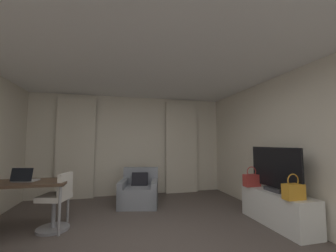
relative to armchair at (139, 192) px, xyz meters
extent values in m
cube|color=beige|center=(-0.12, 0.97, 1.03)|extent=(5.12, 0.06, 2.60)
cube|color=beige|center=(2.41, -2.06, 1.03)|extent=(0.06, 6.12, 2.60)
cube|color=white|center=(-0.12, -2.06, 2.36)|extent=(5.12, 6.12, 0.06)
cube|color=beige|center=(-1.49, 0.84, 0.98)|extent=(0.90, 0.06, 2.50)
cube|color=beige|center=(1.26, 0.84, 0.98)|extent=(0.90, 0.06, 2.50)
cube|color=gray|center=(-0.01, -0.04, -0.06)|extent=(0.97, 0.99, 0.40)
cube|color=gray|center=(0.07, 0.30, 0.33)|extent=(0.82, 0.32, 0.38)
cube|color=gray|center=(0.33, -0.11, 0.01)|extent=(0.30, 0.83, 0.54)
cube|color=gray|center=(-0.34, 0.04, 0.01)|extent=(0.30, 0.83, 0.54)
cube|color=black|center=(0.02, 0.08, 0.24)|extent=(0.40, 0.28, 0.37)
cube|color=#4C3828|center=(-1.90, -0.97, 0.47)|extent=(1.28, 0.66, 0.04)
cylinder|color=#99999E|center=(-1.31, -0.69, 0.09)|extent=(0.04, 0.04, 0.72)
cylinder|color=#99999E|center=(-1.31, -1.25, 0.09)|extent=(0.04, 0.04, 0.72)
cylinder|color=gray|center=(-1.45, -1.00, -0.04)|extent=(0.06, 0.06, 0.46)
cylinder|color=gray|center=(-1.45, -1.00, -0.25)|extent=(0.48, 0.48, 0.04)
cube|color=silver|center=(-1.45, -1.00, 0.23)|extent=(0.50, 0.50, 0.08)
cube|color=silver|center=(-1.29, -1.05, 0.44)|extent=(0.16, 0.36, 0.34)
cube|color=#ADADB2|center=(-1.89, -0.93, 0.50)|extent=(0.36, 0.28, 0.02)
cube|color=black|center=(-1.91, -1.04, 0.61)|extent=(0.32, 0.12, 0.20)
cube|color=white|center=(2.11, -1.70, 0.01)|extent=(0.45, 1.31, 0.55)
cube|color=#333338|center=(2.11, -1.69, 0.31)|extent=(0.20, 0.36, 0.06)
cube|color=black|center=(2.11, -1.69, 0.68)|extent=(0.04, 1.09, 0.68)
cube|color=#B73833|center=(1.97, -1.24, 0.39)|extent=(0.30, 0.14, 0.22)
torus|color=#B73833|center=(1.97, -1.24, 0.55)|extent=(0.20, 0.02, 0.20)
cube|color=orange|center=(1.99, -2.17, 0.39)|extent=(0.30, 0.14, 0.22)
torus|color=orange|center=(1.99, -2.17, 0.55)|extent=(0.20, 0.02, 0.20)
camera|label=1|loc=(-0.51, -4.69, 1.10)|focal=22.07mm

